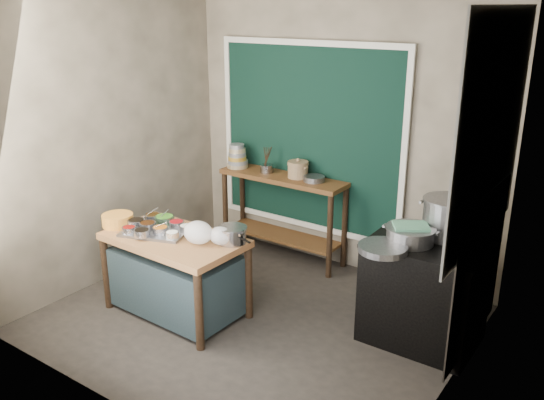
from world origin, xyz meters
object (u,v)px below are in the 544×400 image
Objects in this scene: ceramic_crock at (298,170)px; prep_table at (176,275)px; back_counter at (283,217)px; stove_block at (424,294)px; yellow_basin at (118,220)px; utensil_cup at (267,169)px; saucepan at (232,235)px; steamer at (410,235)px; condiment_tray at (156,231)px; stock_pot at (447,218)px.

prep_table is at bearing -99.66° from ceramic_crock.
back_counter is 1.61× the size of stove_block.
yellow_basin is 1.93× the size of utensil_cup.
steamer reaches higher than saucepan.
back_counter is at bearing 79.16° from condiment_tray.
stock_pot is (2.27, 1.07, 0.28)m from condiment_tray.
stock_pot reaches higher than utensil_cup.
condiment_tray is 2.23m from steamer.
yellow_basin is 0.67× the size of stock_pot.
ceramic_crock reaches higher than condiment_tray.
back_counter is 2.52× the size of condiment_tray.
saucepan reaches higher than stove_block.
back_counter is 3.54× the size of steamer.
back_counter is 2.11m from stock_pot.
stock_pot reaches higher than yellow_basin.
utensil_cup is at bearing 73.09° from yellow_basin.
back_counter is at bearing 165.25° from stock_pot.
ceramic_crock is (0.17, 0.03, 0.55)m from back_counter.
back_counter is 0.56m from utensil_cup.
stove_block is at bearing 29.16° from steamer.
utensil_cup is (-0.21, -0.01, 0.52)m from back_counter.
prep_table is 0.86× the size of back_counter.
stock_pot is at bearing -16.86° from ceramic_crock.
yellow_basin is 1.09× the size of saucepan.
stock_pot is at bearing 46.60° from saucepan.
ceramic_crock is (0.27, 1.61, 0.65)m from prep_table.
yellow_basin is at bearing -160.58° from steamer.
stove_block is at bearing 19.93° from yellow_basin.
ceramic_crock reaches higher than steamer.
ceramic_crock reaches higher than prep_table.
condiment_tray is 2.18× the size of saucepan.
condiment_tray is at bearing -175.27° from prep_table.
stove_block is at bearing 24.72° from prep_table.
saucepan is at bearing -150.95° from stock_pot.
back_counter is at bearing 158.98° from stove_block.
ceramic_crock is (0.48, 1.62, 0.27)m from condiment_tray.
steamer is at bearing -124.42° from stock_pot.
steamer is (1.87, 0.78, 0.57)m from prep_table.
saucepan is 1.13× the size of ceramic_crock.
yellow_basin is 1.94m from ceramic_crock.
prep_table is 3.05× the size of steamer.
stock_pot is 1.04× the size of steamer.
stove_block is at bearing 21.33° from condiment_tray.
saucepan is at bearing 22.90° from prep_table.
stove_block is 1.57× the size of condiment_tray.
steamer is at bearing -24.36° from back_counter.
prep_table is 2.18× the size of condiment_tray.
utensil_cup reaches higher than steamer.
prep_table is 2.11m from steamer.
prep_table is at bearing -86.07° from utensil_cup.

